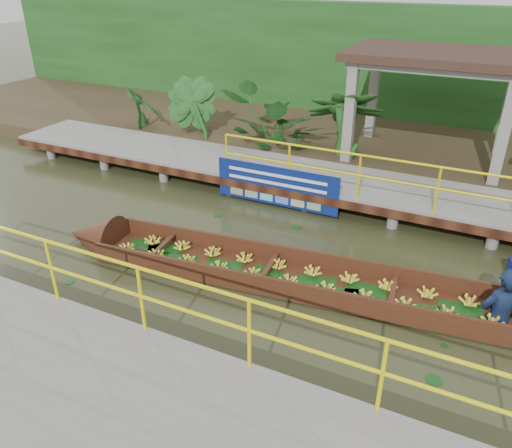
% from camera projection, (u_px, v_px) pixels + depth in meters
% --- Properties ---
extents(ground, '(80.00, 80.00, 0.00)m').
position_uv_depth(ground, '(210.00, 253.00, 9.88)').
color(ground, '#2C3118').
rests_on(ground, ground).
extents(land_strip, '(30.00, 8.00, 0.45)m').
position_uv_depth(land_strip, '(331.00, 137.00, 15.76)').
color(land_strip, '#342A1A').
rests_on(land_strip, ground).
extents(far_dock, '(16.00, 2.06, 1.66)m').
position_uv_depth(far_dock, '(280.00, 173.00, 12.38)').
color(far_dock, slate).
rests_on(far_dock, ground).
extents(near_dock, '(18.00, 2.40, 1.73)m').
position_uv_depth(near_dock, '(103.00, 412.00, 6.00)').
color(near_dock, slate).
rests_on(near_dock, ground).
extents(pavilion, '(4.40, 3.00, 3.00)m').
position_uv_depth(pavilion, '(438.00, 67.00, 12.44)').
color(pavilion, slate).
rests_on(pavilion, ground).
extents(foliage_backdrop, '(30.00, 0.80, 4.00)m').
position_uv_depth(foliage_backdrop, '(357.00, 66.00, 16.93)').
color(foliage_backdrop, '#194014').
rests_on(foliage_backdrop, ground).
extents(vendor_boat, '(10.89, 2.18, 2.34)m').
position_uv_depth(vendor_boat, '(349.00, 282.00, 8.54)').
color(vendor_boat, '#3C1A10').
rests_on(vendor_boat, ground).
extents(blue_banner, '(3.00, 0.04, 0.94)m').
position_uv_depth(blue_banner, '(276.00, 186.00, 11.47)').
color(blue_banner, navy).
rests_on(blue_banner, ground).
extents(tropical_plants, '(14.19, 1.19, 1.49)m').
position_uv_depth(tropical_plants, '(334.00, 129.00, 13.26)').
color(tropical_plants, '#194014').
rests_on(tropical_plants, ground).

